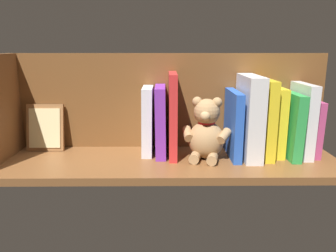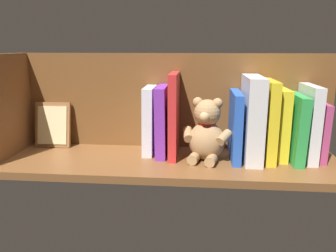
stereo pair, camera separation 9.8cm
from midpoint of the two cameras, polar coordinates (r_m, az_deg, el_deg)
ground_plane at (r=101.67cm, az=-2.79°, el=-6.20°), size 102.26×30.70×2.20cm
shelf_back_panel at (r=110.23cm, az=-2.63°, el=4.25°), size 102.26×1.50×30.88cm
book_0 at (r=111.16cm, az=20.91°, el=-0.18°), size 2.26×14.16×17.16cm
book_1 at (r=108.59cm, az=19.48°, el=0.99°), size 3.14×15.93×22.16cm
book_2 at (r=106.84cm, az=17.60°, el=0.22°), size 3.38×17.55×19.59cm
book_3 at (r=107.18cm, az=15.36°, el=0.80°), size 2.99×14.05×20.94cm
book_4 at (r=104.49cm, az=13.56°, el=1.32°), size 2.88×17.03×23.52cm
dictionary_thick_white at (r=102.41cm, az=11.05°, el=1.54°), size 4.93×18.67×24.71cm
book_5 at (r=102.53cm, az=8.37°, el=0.33°), size 2.49×17.93×20.07cm
teddy_bear at (r=99.39cm, az=3.73°, el=-1.06°), size 14.67×13.71×18.65cm
book_6 at (r=101.56cm, az=-1.96°, el=1.88°), size 2.38×16.27×25.38cm
book_7 at (r=102.91cm, az=-4.01°, el=0.84°), size 3.28×14.71×21.32cm
book_8 at (r=104.42cm, az=-6.20°, el=0.88°), size 3.42×12.36×20.96cm
picture_frame_leaning at (r=116.66cm, az=-22.51°, el=-0.29°), size 11.83×4.40×15.04cm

